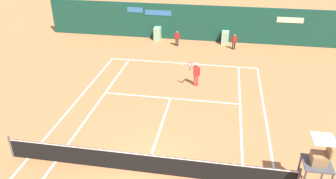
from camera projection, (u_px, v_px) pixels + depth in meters
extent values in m
plane|color=#C67042|center=(145.00, 172.00, 13.72)|extent=(80.00, 80.00, 0.00)
cube|color=white|center=(183.00, 63.00, 23.93)|extent=(10.60, 0.10, 0.01)
cube|color=white|center=(28.00, 158.00, 14.52)|extent=(0.10, 23.40, 0.01)
cube|color=white|center=(56.00, 161.00, 14.33)|extent=(0.10, 23.40, 0.01)
cube|color=white|center=(171.00, 98.00, 19.31)|extent=(8.00, 0.10, 0.01)
cube|color=white|center=(160.00, 129.00, 16.51)|extent=(0.10, 6.40, 0.01)
cube|color=white|center=(182.00, 64.00, 23.80)|extent=(0.10, 0.24, 0.01)
cylinder|color=#4C4C51|center=(11.00, 147.00, 14.38)|extent=(0.10, 0.10, 1.07)
cube|color=black|center=(145.00, 163.00, 13.50)|extent=(12.00, 0.03, 0.95)
cube|color=white|center=(145.00, 155.00, 13.30)|extent=(12.00, 0.04, 0.06)
cube|color=#144233|center=(191.00, 23.00, 27.86)|extent=(25.00, 0.24, 3.00)
cube|color=#2D6BA8|center=(135.00, 10.00, 28.05)|extent=(1.36, 0.02, 0.44)
cube|color=#2D6BA8|center=(158.00, 13.00, 27.82)|extent=(2.27, 0.02, 0.44)
cube|color=beige|center=(290.00, 20.00, 26.25)|extent=(2.05, 0.02, 0.44)
cube|color=#8CB793|center=(157.00, 34.00, 28.25)|extent=(0.56, 0.70, 1.12)
cube|color=#8CB793|center=(225.00, 38.00, 27.39)|extent=(0.59, 0.70, 1.08)
cylinder|color=#47474C|center=(298.00, 171.00, 12.69)|extent=(0.07, 0.07, 1.52)
cylinder|color=#47474C|center=(323.00, 173.00, 12.56)|extent=(0.07, 0.07, 1.52)
cylinder|color=#47474C|center=(301.00, 176.00, 12.23)|extent=(0.04, 0.81, 0.04)
cube|color=#47474C|center=(317.00, 164.00, 11.86)|extent=(1.00, 1.00, 0.06)
cube|color=olive|center=(319.00, 159.00, 11.76)|extent=(0.52, 0.56, 0.40)
cube|color=olive|center=(330.00, 151.00, 11.54)|extent=(0.06, 0.56, 0.45)
cube|color=white|center=(324.00, 139.00, 11.36)|extent=(0.76, 0.80, 0.04)
cylinder|color=red|center=(197.00, 80.00, 20.56)|extent=(0.12, 0.12, 0.76)
cylinder|color=red|center=(195.00, 80.00, 20.63)|extent=(0.12, 0.12, 0.76)
cube|color=red|center=(196.00, 71.00, 20.29)|extent=(0.39, 0.29, 0.54)
sphere|color=#8C664C|center=(197.00, 65.00, 20.12)|extent=(0.21, 0.21, 0.21)
cylinder|color=white|center=(197.00, 64.00, 20.08)|extent=(0.20, 0.20, 0.06)
cylinder|color=red|center=(199.00, 72.00, 20.22)|extent=(0.08, 0.08, 0.52)
cylinder|color=#8C664C|center=(192.00, 68.00, 20.08)|extent=(0.24, 0.52, 0.08)
cylinder|color=black|center=(190.00, 68.00, 19.82)|extent=(0.03, 0.03, 0.22)
torus|color=#DB3838|center=(190.00, 64.00, 19.71)|extent=(0.30, 0.12, 0.30)
cylinder|color=silver|center=(190.00, 64.00, 19.71)|extent=(0.25, 0.08, 0.26)
cylinder|color=black|center=(178.00, 42.00, 27.00)|extent=(0.10, 0.10, 0.64)
cylinder|color=black|center=(176.00, 42.00, 27.02)|extent=(0.10, 0.10, 0.64)
cube|color=#AD1E1E|center=(177.00, 36.00, 26.76)|extent=(0.29, 0.16, 0.45)
sphere|color=#8C664C|center=(177.00, 32.00, 26.61)|extent=(0.18, 0.18, 0.18)
cylinder|color=#AD1E1E|center=(179.00, 36.00, 26.75)|extent=(0.07, 0.07, 0.43)
cylinder|color=#AD1E1E|center=(175.00, 36.00, 26.80)|extent=(0.07, 0.07, 0.43)
cylinder|color=black|center=(235.00, 46.00, 26.31)|extent=(0.10, 0.10, 0.63)
cylinder|color=black|center=(233.00, 46.00, 26.33)|extent=(0.10, 0.10, 0.63)
cube|color=#AD1E1E|center=(234.00, 39.00, 26.07)|extent=(0.29, 0.16, 0.44)
sphere|color=#8C664C|center=(235.00, 35.00, 25.93)|extent=(0.17, 0.17, 0.17)
cylinder|color=#AD1E1E|center=(237.00, 40.00, 26.06)|extent=(0.07, 0.07, 0.43)
cylinder|color=#AD1E1E|center=(232.00, 39.00, 26.11)|extent=(0.07, 0.07, 0.43)
sphere|color=#CCE033|center=(206.00, 72.00, 22.50)|extent=(0.07, 0.07, 0.07)
sphere|color=#CCE033|center=(186.00, 114.00, 17.70)|extent=(0.07, 0.07, 0.07)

